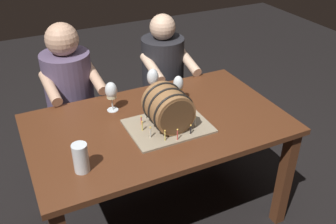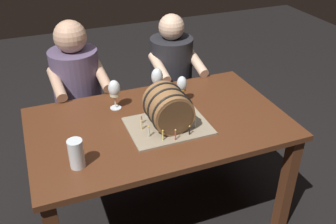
# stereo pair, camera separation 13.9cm
# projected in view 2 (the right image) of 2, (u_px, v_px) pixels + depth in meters

# --- Properties ---
(ground_plane) EXTENTS (8.00, 8.00, 0.00)m
(ground_plane) POSITION_uv_depth(u_px,v_px,m) (160.00, 213.00, 2.62)
(ground_plane) COLOR black
(dining_table) EXTENTS (1.50, 0.90, 0.75)m
(dining_table) POSITION_uv_depth(u_px,v_px,m) (159.00, 136.00, 2.28)
(dining_table) COLOR #562D19
(dining_table) RESTS_ON ground
(barrel_cake) EXTENTS (0.46, 0.35, 0.25)m
(barrel_cake) POSITION_uv_depth(u_px,v_px,m) (168.00, 110.00, 2.12)
(barrel_cake) COLOR gray
(barrel_cake) RESTS_ON dining_table
(wine_glass_white) EXTENTS (0.07, 0.07, 0.19)m
(wine_glass_white) POSITION_uv_depth(u_px,v_px,m) (114.00, 90.00, 2.29)
(wine_glass_white) COLOR white
(wine_glass_white) RESTS_ON dining_table
(wine_glass_amber) EXTENTS (0.07, 0.07, 0.18)m
(wine_glass_amber) POSITION_uv_depth(u_px,v_px,m) (182.00, 85.00, 2.36)
(wine_glass_amber) COLOR white
(wine_glass_amber) RESTS_ON dining_table
(wine_glass_empty) EXTENTS (0.07, 0.07, 0.20)m
(wine_glass_empty) POSITION_uv_depth(u_px,v_px,m) (157.00, 77.00, 2.41)
(wine_glass_empty) COLOR white
(wine_glass_empty) RESTS_ON dining_table
(beer_pint) EXTENTS (0.08, 0.08, 0.15)m
(beer_pint) POSITION_uv_depth(u_px,v_px,m) (76.00, 154.00, 1.84)
(beer_pint) COLOR white
(beer_pint) RESTS_ON dining_table
(person_seated_left) EXTENTS (0.39, 0.48, 1.19)m
(person_seated_left) POSITION_uv_depth(u_px,v_px,m) (80.00, 106.00, 2.78)
(person_seated_left) COLOR #372D40
(person_seated_left) RESTS_ON ground
(person_seated_right) EXTENTS (0.36, 0.45, 1.15)m
(person_seated_right) POSITION_uv_depth(u_px,v_px,m) (171.00, 92.00, 3.02)
(person_seated_right) COLOR black
(person_seated_right) RESTS_ON ground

